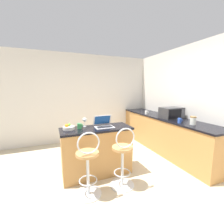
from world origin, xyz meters
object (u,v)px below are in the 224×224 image
at_px(bar_stool_far, 123,159).
at_px(wine_glass_tall, 85,120).
at_px(mug_green, 80,126).
at_px(fruit_bowl, 68,127).
at_px(microwave, 171,113).
at_px(mug_white, 146,113).
at_px(storage_jar, 193,121).
at_px(bar_stool_near, 88,166).
at_px(mug_blue, 180,121).
at_px(laptop, 104,124).

distance_m(bar_stool_far, wine_glass_tall, 1.00).
bearing_deg(mug_green, fruit_bowl, 174.39).
xyz_separation_m(microwave, mug_white, (-0.23, 0.69, -0.08)).
bearing_deg(storage_jar, bar_stool_far, -178.24).
bearing_deg(mug_green, mug_white, 22.49).
xyz_separation_m(bar_stool_near, fruit_bowl, (-0.20, 0.60, 0.45)).
height_order(mug_blue, fruit_bowl, fruit_bowl).
bearing_deg(wine_glass_tall, laptop, -24.25).
xyz_separation_m(storage_jar, wine_glass_tall, (-2.02, 0.65, 0.04)).
distance_m(microwave, mug_blue, 0.52).
bearing_deg(wine_glass_tall, fruit_bowl, -162.17).
xyz_separation_m(laptop, microwave, (1.77, 0.16, 0.08)).
height_order(mug_white, mug_green, same).
bearing_deg(fruit_bowl, mug_green, -5.61).
distance_m(fruit_bowl, wine_glass_tall, 0.33).
distance_m(laptop, wine_glass_tall, 0.36).
distance_m(bar_stool_near, mug_blue, 2.06).
bearing_deg(bar_stool_near, fruit_bowl, 108.19).
distance_m(microwave, wine_glass_tall, 2.10).
bearing_deg(mug_blue, bar_stool_far, -169.85).
xyz_separation_m(storage_jar, fruit_bowl, (-2.32, 0.56, -0.05)).
distance_m(bar_stool_near, microwave, 2.38).
bearing_deg(mug_green, bar_stool_far, -45.41).
bearing_deg(storage_jar, mug_blue, 122.29).
xyz_separation_m(microwave, fruit_bowl, (-2.40, -0.12, -0.09)).
xyz_separation_m(bar_stool_far, wine_glass_tall, (-0.46, 0.70, 0.54)).
bearing_deg(mug_green, wine_glass_tall, 46.13).
xyz_separation_m(bar_stool_far, mug_blue, (1.42, 0.25, 0.47)).
bearing_deg(fruit_bowl, wine_glass_tall, 17.83).
distance_m(bar_stool_far, mug_blue, 1.52).
height_order(fruit_bowl, wine_glass_tall, wine_glass_tall).
bearing_deg(storage_jar, bar_stool_near, -178.71).
height_order(mug_green, wine_glass_tall, wine_glass_tall).
relative_size(mug_blue, wine_glass_tall, 0.60).
distance_m(mug_white, mug_green, 2.14).
height_order(storage_jar, wine_glass_tall, wine_glass_tall).
bearing_deg(bar_stool_far, storage_jar, 1.76).
xyz_separation_m(mug_blue, wine_glass_tall, (-1.89, 0.45, 0.07)).
bearing_deg(laptop, mug_green, 176.20).
bearing_deg(mug_blue, mug_green, 170.62).
relative_size(bar_stool_near, fruit_bowl, 4.99).
bearing_deg(bar_stool_near, mug_white, 35.42).
relative_size(laptop, wine_glass_tall, 2.02).
xyz_separation_m(bar_stool_far, laptop, (-0.14, 0.56, 0.47)).
height_order(mug_white, fruit_bowl, fruit_bowl).
bearing_deg(laptop, mug_blue, -10.93).
xyz_separation_m(bar_stool_near, wine_glass_tall, (0.11, 0.70, 0.54)).
height_order(bar_stool_far, laptop, laptop).
bearing_deg(microwave, mug_white, 108.60).
height_order(bar_stool_far, microwave, microwave).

